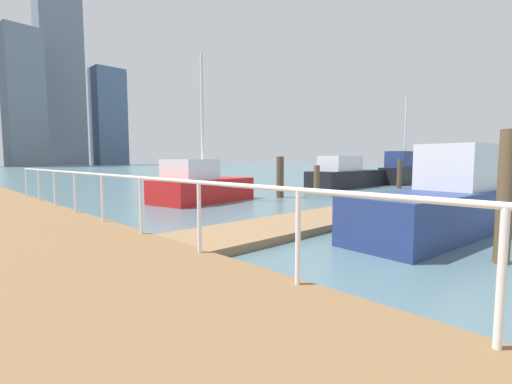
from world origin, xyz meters
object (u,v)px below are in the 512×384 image
object	(u,v)px
moored_boat_3	(403,171)
moored_boat_0	(347,176)
moored_boat_1	(200,185)
moored_boat_4	(455,199)

from	to	relation	value
moored_boat_3	moored_boat_0	bearing A→B (deg)	170.08
moored_boat_3	moored_boat_1	bearing A→B (deg)	176.59
moored_boat_1	moored_boat_4	distance (m)	9.64
moored_boat_0	moored_boat_4	size ratio (longest dim) A/B	1.01
moored_boat_0	moored_boat_3	xyz separation A→B (m)	(6.05, -1.06, 0.17)
moored_boat_0	moored_boat_4	world-z (taller)	moored_boat_4
moored_boat_3	moored_boat_4	xyz separation A→B (m)	(-16.55, -8.54, -0.14)
moored_boat_1	moored_boat_4	bearing A→B (deg)	-83.95
moored_boat_0	moored_boat_1	xyz separation A→B (m)	(-11.51, -0.01, -0.07)
moored_boat_3	moored_boat_4	distance (m)	18.62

